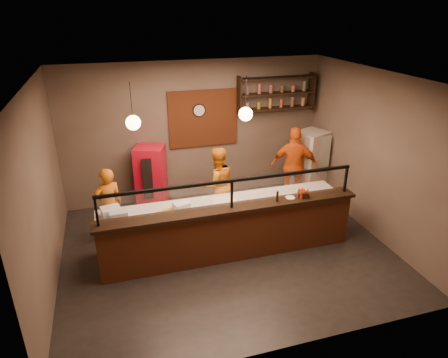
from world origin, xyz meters
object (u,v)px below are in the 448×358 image
object	(u,v)px
cook_right	(294,166)
pepper_mill	(277,196)
pizza_dough	(225,202)
condiment_caddy	(303,195)
cook_left	(109,205)
red_cooler	(151,178)
fridge	(310,164)
wall_clock	(199,110)
cook_mid	(217,185)

from	to	relation	value
cook_right	pepper_mill	world-z (taller)	cook_right
pizza_dough	condiment_caddy	size ratio (longest dim) A/B	2.58
cook_left	red_cooler	size ratio (longest dim) A/B	1.02
pizza_dough	cook_left	bearing A→B (deg)	158.71
pizza_dough	fridge	bearing A→B (deg)	30.85
wall_clock	pepper_mill	world-z (taller)	wall_clock
fridge	cook_left	bearing A→B (deg)	166.01
red_cooler	pizza_dough	distance (m)	2.25
cook_mid	condiment_caddy	world-z (taller)	cook_mid
fridge	pizza_dough	bearing A→B (deg)	-171.88
red_cooler	cook_right	bearing A→B (deg)	6.80
pizza_dough	pepper_mill	size ratio (longest dim) A/B	2.42
fridge	pepper_mill	distance (m)	2.74
cook_left	cook_right	size ratio (longest dim) A/B	0.82
fridge	condiment_caddy	bearing A→B (deg)	-143.84
fridge	cook_right	bearing A→B (deg)	-175.00
cook_right	pizza_dough	bearing A→B (deg)	54.71
pepper_mill	pizza_dough	bearing A→B (deg)	145.97
cook_mid	pizza_dough	bearing A→B (deg)	74.33
cook_left	fridge	world-z (taller)	fridge
cook_mid	pepper_mill	bearing A→B (deg)	105.60
wall_clock	pepper_mill	size ratio (longest dim) A/B	1.53
wall_clock	pepper_mill	xyz separation A→B (m)	(0.74, -2.79, -0.94)
wall_clock	red_cooler	size ratio (longest dim) A/B	0.21
red_cooler	pizza_dough	world-z (taller)	red_cooler
wall_clock	pizza_dough	bearing A→B (deg)	-91.53
pizza_dough	condiment_caddy	xyz separation A→B (m)	(1.32, -0.53, 0.21)
cook_mid	fridge	bearing A→B (deg)	-176.06
cook_mid	red_cooler	distance (m)	1.59
wall_clock	cook_right	distance (m)	2.49
cook_left	pizza_dough	bearing A→B (deg)	140.94
cook_mid	pizza_dough	size ratio (longest dim) A/B	3.44
cook_right	cook_left	bearing A→B (deg)	28.96
cook_mid	condiment_caddy	xyz separation A→B (m)	(1.21, -1.49, 0.29)
red_cooler	condiment_caddy	bearing A→B (deg)	-25.79
cook_right	fridge	distance (m)	0.63
cook_right	pizza_dough	distance (m)	2.36
pizza_dough	pepper_mill	distance (m)	1.00
fridge	red_cooler	size ratio (longest dim) A/B	1.09
cook_right	fridge	size ratio (longest dim) A/B	1.15
wall_clock	pizza_dough	xyz separation A→B (m)	(-0.06, -2.24, -1.19)
cook_left	cook_right	world-z (taller)	cook_right
condiment_caddy	pizza_dough	bearing A→B (deg)	158.18
cook_left	red_cooler	distance (m)	1.47
condiment_caddy	pepper_mill	distance (m)	0.52
pizza_dough	wall_clock	bearing A→B (deg)	88.47
wall_clock	cook_left	xyz separation A→B (m)	(-2.15, -1.43, -1.35)
wall_clock	cook_right	xyz separation A→B (m)	(1.95, -1.00, -1.19)
wall_clock	cook_right	world-z (taller)	wall_clock
cook_left	fridge	distance (m)	4.70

